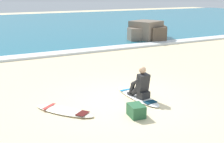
{
  "coord_description": "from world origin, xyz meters",
  "views": [
    {
      "loc": [
        -4.27,
        -6.98,
        3.11
      ],
      "look_at": [
        0.22,
        1.33,
        0.55
      ],
      "focal_mm": 47.6,
      "sensor_mm": 36.0,
      "label": 1
    }
  ],
  "objects_px": {
    "surfboard_spare_near": "(64,111)",
    "beach_bag": "(136,111)",
    "surfboard_main": "(137,96)",
    "surfer_seated": "(141,85)"
  },
  "relations": [
    {
      "from": "surfboard_spare_near",
      "to": "beach_bag",
      "type": "relative_size",
      "value": 3.69
    },
    {
      "from": "surfboard_main",
      "to": "surfboard_spare_near",
      "type": "bearing_deg",
      "value": -179.0
    },
    {
      "from": "surfer_seated",
      "to": "beach_bag",
      "type": "bearing_deg",
      "value": -128.75
    },
    {
      "from": "surfer_seated",
      "to": "surfboard_spare_near",
      "type": "bearing_deg",
      "value": 176.11
    },
    {
      "from": "surfboard_main",
      "to": "surfer_seated",
      "type": "distance_m",
      "value": 0.45
    },
    {
      "from": "surfboard_main",
      "to": "surfer_seated",
      "type": "height_order",
      "value": "surfer_seated"
    },
    {
      "from": "surfer_seated",
      "to": "surfboard_spare_near",
      "type": "relative_size",
      "value": 0.53
    },
    {
      "from": "surfboard_main",
      "to": "surfer_seated",
      "type": "relative_size",
      "value": 2.22
    },
    {
      "from": "surfboard_main",
      "to": "surfer_seated",
      "type": "xyz_separation_m",
      "value": [
        -0.01,
        -0.2,
        0.4
      ]
    },
    {
      "from": "surfer_seated",
      "to": "beach_bag",
      "type": "relative_size",
      "value": 1.97
    }
  ]
}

